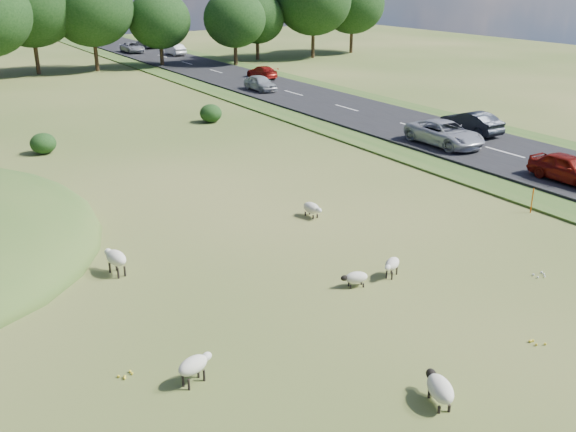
# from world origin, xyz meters

# --- Properties ---
(ground) EXTENTS (160.00, 160.00, 0.00)m
(ground) POSITION_xyz_m (0.00, 20.00, 0.00)
(ground) COLOR #32531A
(ground) RESTS_ON ground
(road) EXTENTS (8.00, 150.00, 0.25)m
(road) POSITION_xyz_m (20.00, 30.00, 0.12)
(road) COLOR black
(road) RESTS_ON ground
(shrubs) EXTENTS (25.06, 9.01, 1.58)m
(shrubs) POSITION_xyz_m (-5.04, 27.53, 0.72)
(shrubs) COLOR black
(shrubs) RESTS_ON ground
(marker_post) EXTENTS (0.06, 0.06, 1.20)m
(marker_post) POSITION_xyz_m (13.21, 0.63, 0.60)
(marker_post) COLOR #D8590C
(marker_post) RESTS_ON ground
(sheep_0) EXTENTS (1.18, 0.75, 0.82)m
(sheep_0) POSITION_xyz_m (-5.53, -3.30, 0.57)
(sheep_0) COLOR #BEB59E
(sheep_0) RESTS_ON ground
(sheep_1) EXTENTS (0.76, 1.35, 0.95)m
(sheep_1) POSITION_xyz_m (-5.20, 4.44, 0.66)
(sheep_1) COLOR #BEB59E
(sheep_1) RESTS_ON ground
(sheep_2) EXTENTS (0.60, 1.20, 0.68)m
(sheep_2) POSITION_xyz_m (4.25, 5.56, 0.43)
(sheep_2) COLOR #BEB59E
(sheep_2) RESTS_ON ground
(sheep_3) EXTENTS (1.04, 0.67, 0.58)m
(sheep_3) POSITION_xyz_m (1.68, -1.05, 0.36)
(sheep_3) COLOR #BEB59E
(sheep_3) RESTS_ON ground
(sheep_4) EXTENTS (0.93, 1.39, 0.77)m
(sheep_4) POSITION_xyz_m (-0.53, -7.46, 0.48)
(sheep_4) COLOR #BEB59E
(sheep_4) RESTS_ON ground
(sheep_5) EXTENTS (1.04, 0.78, 0.73)m
(sheep_5) POSITION_xyz_m (3.30, -1.11, 0.51)
(sheep_5) COLOR #BEB59E
(sheep_5) RESTS_ON ground
(car_0) EXTENTS (1.73, 4.26, 1.24)m
(car_0) POSITION_xyz_m (21.90, 41.10, 0.87)
(car_0) COLOR maroon
(car_0) RESTS_ON road
(car_1) EXTENTS (2.50, 5.42, 1.51)m
(car_1) POSITION_xyz_m (18.10, 11.21, 1.00)
(car_1) COLOR #B1B3B9
(car_1) RESTS_ON road
(car_2) EXTENTS (1.70, 4.23, 1.44)m
(car_2) POSITION_xyz_m (18.10, 2.30, 0.97)
(car_2) COLOR maroon
(car_2) RESTS_ON road
(car_3) EXTENTS (1.49, 4.27, 1.41)m
(car_3) POSITION_xyz_m (21.90, 64.21, 0.95)
(car_3) COLOR white
(car_3) RESTS_ON road
(car_4) EXTENTS (2.11, 5.18, 1.50)m
(car_4) POSITION_xyz_m (21.90, 74.56, 1.00)
(car_4) COLOR #A0A3A7
(car_4) RESTS_ON road
(car_5) EXTENTS (1.58, 4.53, 1.49)m
(car_5) POSITION_xyz_m (21.90, 12.56, 1.00)
(car_5) COLOR black
(car_5) RESTS_ON road
(car_6) EXTENTS (1.64, 4.09, 1.39)m
(car_6) POSITION_xyz_m (18.10, 34.74, 0.95)
(car_6) COLOR #A5A9AD
(car_6) RESTS_ON road
(car_7) EXTENTS (2.24, 4.86, 1.35)m
(car_7) POSITION_xyz_m (18.10, 69.93, 0.93)
(car_7) COLOR #9A9BA1
(car_7) RESTS_ON road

